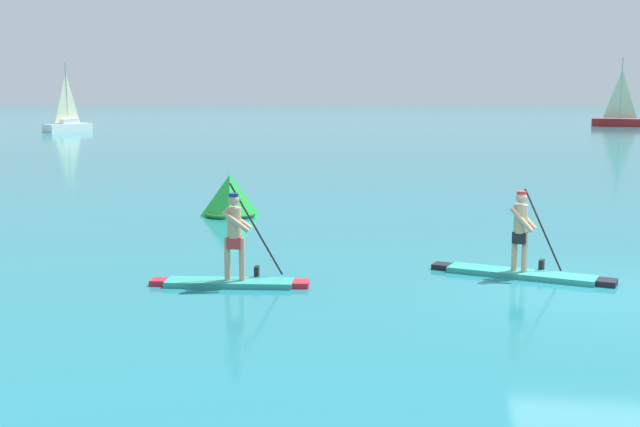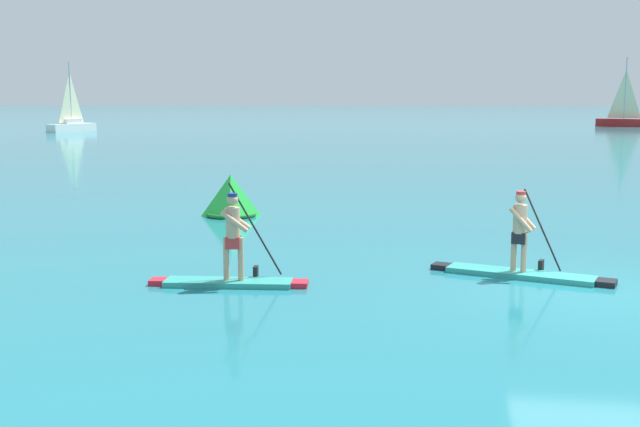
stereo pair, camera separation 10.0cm
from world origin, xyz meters
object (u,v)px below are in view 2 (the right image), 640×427
object	(u,v)px
paddleboarder_near_left	(231,264)
race_marker_buoy	(231,198)
sailboat_left_horizon	(72,122)
paddleboarder_mid_center	(521,260)
sailboat_right_horizon	(624,119)

from	to	relation	value
paddleboarder_near_left	race_marker_buoy	world-z (taller)	paddleboarder_near_left
paddleboarder_near_left	sailboat_left_horizon	size ratio (longest dim) A/B	0.47
race_marker_buoy	paddleboarder_mid_center	bearing A→B (deg)	-41.54
paddleboarder_mid_center	sailboat_right_horizon	distance (m)	77.25
sailboat_right_horizon	race_marker_buoy	bearing A→B (deg)	91.31
race_marker_buoy	sailboat_right_horizon	size ratio (longest dim) A/B	0.20
paddleboarder_mid_center	paddleboarder_near_left	bearing A→B (deg)	-145.82
sailboat_right_horizon	paddleboarder_mid_center	bearing A→B (deg)	98.31
sailboat_left_horizon	sailboat_right_horizon	xyz separation A→B (m)	(53.31, 20.18, -0.02)
race_marker_buoy	sailboat_left_horizon	bearing A→B (deg)	120.38
paddleboarder_mid_center	sailboat_left_horizon	xyz separation A→B (m)	(-35.94, 55.09, 0.52)
sailboat_left_horizon	race_marker_buoy	bearing A→B (deg)	50.42
paddleboarder_mid_center	race_marker_buoy	bearing A→B (deg)	156.61
paddleboarder_near_left	paddleboarder_mid_center	distance (m)	5.55
paddleboarder_mid_center	sailboat_right_horizon	xyz separation A→B (m)	(17.37, 75.27, 0.51)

